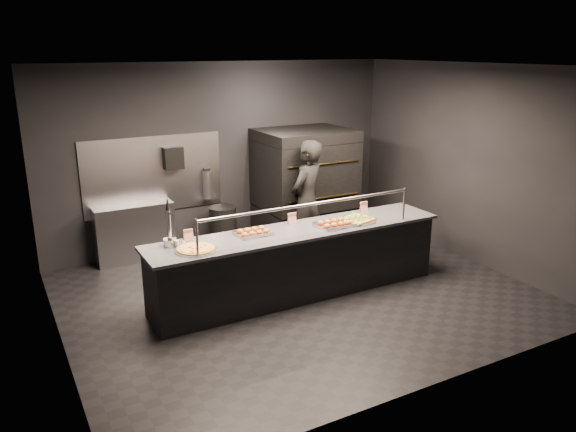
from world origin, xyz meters
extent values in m
plane|color=black|center=(0.00, 0.00, 0.00)|extent=(6.00, 6.00, 0.00)
plane|color=black|center=(0.00, 0.00, 3.00)|extent=(6.00, 6.00, 0.00)
cube|color=black|center=(0.00, 2.50, 1.50)|extent=(6.00, 0.04, 3.00)
cube|color=black|center=(0.00, -2.50, 1.50)|extent=(6.00, 0.04, 3.00)
cube|color=black|center=(-3.00, 0.00, 1.50)|extent=(0.04, 5.00, 3.00)
cube|color=black|center=(3.00, 0.00, 1.50)|extent=(0.04, 5.00, 3.00)
cube|color=#99999E|center=(-1.20, 2.48, 1.30)|extent=(2.20, 0.02, 1.20)
cube|color=black|center=(0.00, 0.00, 0.44)|extent=(4.00, 0.70, 0.88)
cube|color=#36363B|center=(0.00, 0.00, 0.90)|extent=(4.10, 0.78, 0.04)
cylinder|color=#99999E|center=(-1.50, -0.30, 1.15)|extent=(0.03, 0.03, 0.45)
cylinder|color=#99999E|center=(1.50, -0.30, 1.15)|extent=(0.03, 0.03, 0.45)
cylinder|color=#99999E|center=(0.00, -0.30, 1.34)|extent=(3.00, 0.04, 0.04)
cube|color=black|center=(1.20, 1.90, 0.30)|extent=(1.50, 1.15, 0.60)
cube|color=black|center=(1.20, 1.90, 0.90)|extent=(1.50, 1.20, 0.55)
cube|color=black|center=(1.20, 1.90, 1.45)|extent=(1.50, 1.20, 0.55)
cube|color=black|center=(1.20, 1.90, 1.82)|extent=(1.50, 1.20, 0.18)
cylinder|color=gold|center=(1.20, 1.28, 0.90)|extent=(1.30, 0.02, 0.02)
cylinder|color=gold|center=(1.20, 1.28, 1.45)|extent=(1.30, 0.02, 0.02)
cube|color=#99999E|center=(-1.60, 2.32, 0.45)|extent=(1.20, 0.35, 0.90)
cube|color=black|center=(-0.90, 2.39, 1.55)|extent=(0.30, 0.20, 0.35)
cylinder|color=#B2B2B7|center=(-0.35, 2.40, 1.05)|extent=(0.14, 0.14, 0.45)
cube|color=black|center=(-0.35, 2.40, 1.30)|extent=(0.10, 0.06, 0.06)
cylinder|color=silver|center=(-1.67, 0.20, 0.97)|extent=(0.16, 0.16, 0.09)
cylinder|color=silver|center=(-1.67, 0.20, 1.17)|extent=(0.06, 0.06, 0.41)
cylinder|color=silver|center=(-1.67, 0.11, 1.35)|extent=(0.02, 0.11, 0.02)
cone|color=black|center=(-1.67, 0.20, 1.45)|extent=(0.06, 0.06, 0.16)
cylinder|color=silver|center=(-1.45, -0.09, 0.93)|extent=(0.51, 0.51, 0.01)
cylinder|color=gold|center=(-1.45, -0.09, 0.94)|extent=(0.44, 0.44, 0.02)
cylinder|color=#E7A34B|center=(-1.45, -0.09, 0.95)|extent=(0.39, 0.39, 0.01)
cube|color=silver|center=(-0.60, 0.12, 0.93)|extent=(0.49, 0.38, 0.02)
ellipsoid|color=#C86F2A|center=(-0.75, 0.05, 0.96)|extent=(0.08, 0.08, 0.05)
ellipsoid|color=#C86F2A|center=(-0.75, 0.19, 0.96)|extent=(0.08, 0.08, 0.05)
ellipsoid|color=#C86F2A|center=(-0.65, 0.05, 0.96)|extent=(0.08, 0.08, 0.05)
ellipsoid|color=#C86F2A|center=(-0.65, 0.19, 0.96)|extent=(0.08, 0.08, 0.05)
ellipsoid|color=#C86F2A|center=(-0.55, 0.05, 0.96)|extent=(0.08, 0.08, 0.05)
ellipsoid|color=#C86F2A|center=(-0.55, 0.19, 0.96)|extent=(0.08, 0.08, 0.05)
ellipsoid|color=#C86F2A|center=(-0.45, 0.05, 0.96)|extent=(0.08, 0.08, 0.05)
ellipsoid|color=#C86F2A|center=(-0.45, 0.19, 0.96)|extent=(0.08, 0.08, 0.05)
cube|color=silver|center=(0.50, -0.09, 0.93)|extent=(0.54, 0.45, 0.02)
ellipsoid|color=#C86F2A|center=(0.34, -0.17, 0.97)|extent=(0.09, 0.09, 0.06)
ellipsoid|color=#C86F2A|center=(0.34, -0.01, 0.97)|extent=(0.09, 0.09, 0.06)
ellipsoid|color=#C86F2A|center=(0.45, -0.17, 0.97)|extent=(0.09, 0.09, 0.06)
ellipsoid|color=#C86F2A|center=(0.45, -0.01, 0.97)|extent=(0.09, 0.09, 0.06)
ellipsoid|color=#C86F2A|center=(0.55, -0.17, 0.97)|extent=(0.09, 0.09, 0.06)
ellipsoid|color=#C86F2A|center=(0.55, -0.01, 0.97)|extent=(0.09, 0.09, 0.06)
ellipsoid|color=#C86F2A|center=(0.66, -0.17, 0.97)|extent=(0.09, 0.09, 0.06)
ellipsoid|color=#C86F2A|center=(0.66, -0.01, 0.97)|extent=(0.09, 0.09, 0.06)
cylinder|color=silver|center=(0.89, -0.05, 0.93)|extent=(0.52, 0.52, 0.01)
cube|color=gold|center=(0.89, -0.05, 0.94)|extent=(0.51, 0.48, 0.02)
cube|color=#E7A34B|center=(0.89, -0.05, 0.95)|extent=(0.48, 0.45, 0.01)
cube|color=green|center=(0.89, -0.05, 0.96)|extent=(0.45, 0.42, 0.01)
cylinder|color=silver|center=(-1.61, 0.12, 0.96)|extent=(0.05, 0.05, 0.09)
cylinder|color=silver|center=(-1.53, 0.12, 0.96)|extent=(0.04, 0.04, 0.07)
cube|color=white|center=(-1.41, 0.28, 1.00)|extent=(0.12, 0.04, 0.15)
cube|color=white|center=(0.06, 0.28, 1.00)|extent=(0.12, 0.04, 0.15)
cube|color=white|center=(1.25, 0.28, 1.00)|extent=(0.12, 0.04, 0.15)
cylinder|color=black|center=(-0.23, 2.09, 0.37)|extent=(0.44, 0.44, 0.74)
imported|color=black|center=(0.77, 1.09, 0.94)|extent=(0.82, 0.73, 1.89)
camera|label=1|loc=(-3.48, -6.06, 3.23)|focal=35.00mm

